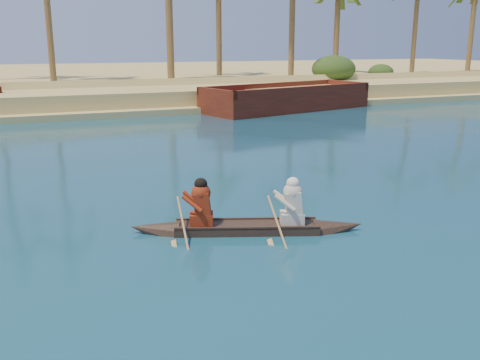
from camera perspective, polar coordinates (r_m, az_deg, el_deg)
name	(u,v)px	position (r m, az deg, el deg)	size (l,w,h in m)	color
canoe	(247,220)	(12.18, 0.74, -4.29)	(5.23, 2.51, 1.47)	#3B2A20
barge_right	(287,99)	(34.88, 5.03, 8.56)	(11.89, 6.47, 1.88)	maroon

